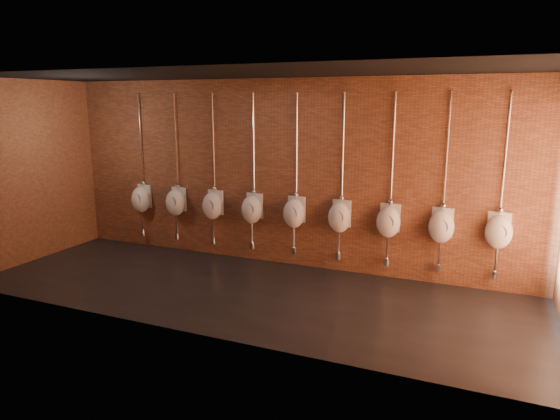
{
  "coord_description": "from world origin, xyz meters",
  "views": [
    {
      "loc": [
        3.24,
        -6.35,
        2.81
      ],
      "look_at": [
        0.18,
        0.9,
        1.1
      ],
      "focal_mm": 32.0,
      "sensor_mm": 36.0,
      "label": 1
    }
  ],
  "objects_px": {
    "urinal_1": "(176,202)",
    "urinal_7": "(441,226)",
    "urinal_0": "(141,199)",
    "urinal_4": "(294,213)",
    "urinal_2": "(213,205)",
    "urinal_8": "(499,231)",
    "urinal_6": "(389,221)",
    "urinal_5": "(340,217)",
    "urinal_3": "(252,209)"
  },
  "relations": [
    {
      "from": "urinal_5",
      "to": "urinal_6",
      "type": "height_order",
      "value": "same"
    },
    {
      "from": "urinal_0",
      "to": "urinal_2",
      "type": "xyz_separation_m",
      "value": [
        1.6,
        0.0,
        0.0
      ]
    },
    {
      "from": "urinal_4",
      "to": "urinal_6",
      "type": "height_order",
      "value": "same"
    },
    {
      "from": "urinal_1",
      "to": "urinal_5",
      "type": "bearing_deg",
      "value": 0.0
    },
    {
      "from": "urinal_3",
      "to": "urinal_0",
      "type": "bearing_deg",
      "value": 180.0
    },
    {
      "from": "urinal_2",
      "to": "urinal_7",
      "type": "height_order",
      "value": "same"
    },
    {
      "from": "urinal_1",
      "to": "urinal_2",
      "type": "xyz_separation_m",
      "value": [
        0.8,
        0.0,
        0.0
      ]
    },
    {
      "from": "urinal_0",
      "to": "urinal_8",
      "type": "relative_size",
      "value": 1.0
    },
    {
      "from": "urinal_6",
      "to": "urinal_7",
      "type": "distance_m",
      "value": 0.8
    },
    {
      "from": "urinal_3",
      "to": "urinal_5",
      "type": "xyz_separation_m",
      "value": [
        1.6,
        0.0,
        0.0
      ]
    },
    {
      "from": "urinal_6",
      "to": "urinal_7",
      "type": "bearing_deg",
      "value": 0.0
    },
    {
      "from": "urinal_2",
      "to": "urinal_8",
      "type": "distance_m",
      "value": 4.8
    },
    {
      "from": "urinal_0",
      "to": "urinal_7",
      "type": "distance_m",
      "value": 5.6
    },
    {
      "from": "urinal_8",
      "to": "urinal_2",
      "type": "bearing_deg",
      "value": 180.0
    },
    {
      "from": "urinal_6",
      "to": "urinal_5",
      "type": "bearing_deg",
      "value": 180.0
    },
    {
      "from": "urinal_5",
      "to": "urinal_8",
      "type": "bearing_deg",
      "value": 0.0
    },
    {
      "from": "urinal_4",
      "to": "urinal_6",
      "type": "xyz_separation_m",
      "value": [
        1.6,
        0.0,
        0.0
      ]
    },
    {
      "from": "urinal_3",
      "to": "urinal_5",
      "type": "height_order",
      "value": "same"
    },
    {
      "from": "urinal_0",
      "to": "urinal_5",
      "type": "xyz_separation_m",
      "value": [
        4.0,
        0.0,
        0.0
      ]
    },
    {
      "from": "urinal_4",
      "to": "urinal_5",
      "type": "distance_m",
      "value": 0.8
    },
    {
      "from": "urinal_1",
      "to": "urinal_2",
      "type": "relative_size",
      "value": 1.0
    },
    {
      "from": "urinal_8",
      "to": "urinal_4",
      "type": "bearing_deg",
      "value": 180.0
    },
    {
      "from": "urinal_2",
      "to": "urinal_3",
      "type": "xyz_separation_m",
      "value": [
        0.8,
        0.0,
        0.0
      ]
    },
    {
      "from": "urinal_4",
      "to": "urinal_5",
      "type": "height_order",
      "value": "same"
    },
    {
      "from": "urinal_0",
      "to": "urinal_1",
      "type": "height_order",
      "value": "same"
    },
    {
      "from": "urinal_2",
      "to": "urinal_4",
      "type": "height_order",
      "value": "same"
    },
    {
      "from": "urinal_7",
      "to": "urinal_8",
      "type": "bearing_deg",
      "value": 0.0
    },
    {
      "from": "urinal_3",
      "to": "urinal_1",
      "type": "bearing_deg",
      "value": 180.0
    },
    {
      "from": "urinal_1",
      "to": "urinal_8",
      "type": "distance_m",
      "value": 5.6
    },
    {
      "from": "urinal_2",
      "to": "urinal_4",
      "type": "bearing_deg",
      "value": 0.0
    },
    {
      "from": "urinal_4",
      "to": "urinal_6",
      "type": "relative_size",
      "value": 1.0
    },
    {
      "from": "urinal_4",
      "to": "urinal_8",
      "type": "relative_size",
      "value": 1.0
    },
    {
      "from": "urinal_5",
      "to": "urinal_3",
      "type": "bearing_deg",
      "value": 180.0
    },
    {
      "from": "urinal_1",
      "to": "urinal_3",
      "type": "relative_size",
      "value": 1.0
    },
    {
      "from": "urinal_1",
      "to": "urinal_8",
      "type": "height_order",
      "value": "same"
    },
    {
      "from": "urinal_0",
      "to": "urinal_7",
      "type": "xyz_separation_m",
      "value": [
        5.6,
        0.0,
        0.0
      ]
    },
    {
      "from": "urinal_2",
      "to": "urinal_8",
      "type": "height_order",
      "value": "same"
    },
    {
      "from": "urinal_6",
      "to": "urinal_7",
      "type": "xyz_separation_m",
      "value": [
        0.8,
        0.0,
        0.0
      ]
    },
    {
      "from": "urinal_0",
      "to": "urinal_8",
      "type": "bearing_deg",
      "value": 0.0
    },
    {
      "from": "urinal_0",
      "to": "urinal_5",
      "type": "height_order",
      "value": "same"
    },
    {
      "from": "urinal_4",
      "to": "urinal_7",
      "type": "height_order",
      "value": "same"
    },
    {
      "from": "urinal_0",
      "to": "urinal_3",
      "type": "distance_m",
      "value": 2.4
    },
    {
      "from": "urinal_0",
      "to": "urinal_5",
      "type": "distance_m",
      "value": 4.0
    },
    {
      "from": "urinal_0",
      "to": "urinal_4",
      "type": "relative_size",
      "value": 1.0
    },
    {
      "from": "urinal_5",
      "to": "urinal_1",
      "type": "bearing_deg",
      "value": 180.0
    },
    {
      "from": "urinal_1",
      "to": "urinal_7",
      "type": "bearing_deg",
      "value": 0.0
    },
    {
      "from": "urinal_6",
      "to": "urinal_4",
      "type": "bearing_deg",
      "value": 180.0
    },
    {
      "from": "urinal_5",
      "to": "urinal_2",
      "type": "bearing_deg",
      "value": 180.0
    },
    {
      "from": "urinal_1",
      "to": "urinal_3",
      "type": "bearing_deg",
      "value": 0.0
    },
    {
      "from": "urinal_2",
      "to": "urinal_5",
      "type": "distance_m",
      "value": 2.4
    }
  ]
}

